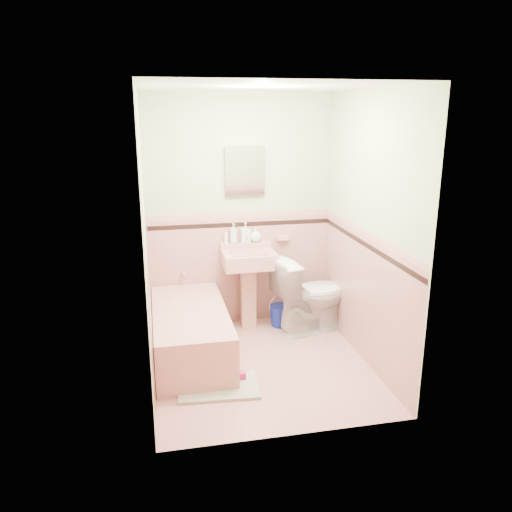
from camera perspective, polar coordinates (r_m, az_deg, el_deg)
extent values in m
plane|color=tan|center=(4.94, 0.61, -12.02)|extent=(2.20, 2.20, 0.00)
plane|color=white|center=(4.36, 0.71, 18.36)|extent=(2.20, 2.20, 0.00)
plane|color=beige|center=(5.54, -1.81, 4.87)|extent=(2.50, 0.00, 2.50)
plane|color=beige|center=(3.46, 4.58, -2.08)|extent=(2.50, 0.00, 2.50)
plane|color=beige|center=(4.39, -12.21, 1.51)|extent=(0.00, 2.50, 2.50)
plane|color=beige|center=(4.80, 12.41, 2.74)|extent=(0.00, 2.50, 2.50)
plane|color=tan|center=(5.69, -1.73, -1.58)|extent=(2.00, 0.00, 2.00)
plane|color=tan|center=(3.73, 4.31, -11.56)|extent=(2.00, 0.00, 2.00)
plane|color=tan|center=(4.59, -11.58, -6.36)|extent=(0.00, 2.20, 2.20)
plane|color=tan|center=(4.98, 11.84, -4.56)|extent=(0.00, 2.20, 2.20)
plane|color=black|center=(5.55, -1.76, 3.52)|extent=(2.00, 0.00, 2.00)
plane|color=black|center=(3.52, 4.46, -4.00)|extent=(2.00, 0.00, 2.00)
plane|color=black|center=(4.42, -11.88, -0.11)|extent=(0.00, 2.20, 2.20)
plane|color=black|center=(4.82, 12.12, 1.23)|extent=(0.00, 2.20, 2.20)
plane|color=tan|center=(5.53, -1.77, 4.53)|extent=(2.00, 0.00, 2.00)
plane|color=tan|center=(3.49, 4.49, -2.46)|extent=(2.00, 0.00, 2.00)
plane|color=tan|center=(4.39, -11.95, 1.15)|extent=(0.00, 2.20, 2.20)
plane|color=tan|center=(4.80, 12.19, 2.38)|extent=(0.00, 2.20, 2.20)
cube|color=tan|center=(5.05, -7.28, -8.64)|extent=(0.70, 1.50, 0.45)
cylinder|color=silver|center=(5.58, -8.05, -1.79)|extent=(0.04, 0.12, 0.04)
cylinder|color=silver|center=(5.52, -1.09, 1.64)|extent=(0.02, 0.02, 0.10)
cube|color=white|center=(5.45, -1.27, 9.48)|extent=(0.41, 0.04, 0.51)
cube|color=tan|center=(5.67, 2.98, 2.00)|extent=(0.12, 0.07, 0.04)
imported|color=#B2B2B2|center=(5.52, -2.53, 2.55)|extent=(0.11, 0.11, 0.21)
imported|color=#B2B2B2|center=(5.54, -1.20, 2.64)|extent=(0.10, 0.11, 0.22)
imported|color=#B2B2B2|center=(5.56, -0.07, 2.40)|extent=(0.16, 0.16, 0.16)
cylinder|color=white|center=(5.51, -3.36, 2.03)|extent=(0.04, 0.04, 0.12)
imported|color=white|center=(5.53, 6.14, -4.24)|extent=(0.90, 0.63, 0.83)
cube|color=#96A287|center=(4.58, -4.20, -14.31)|extent=(0.72, 0.51, 0.03)
cube|color=#BF1E59|center=(4.65, -2.14, -13.16)|extent=(0.15, 0.07, 0.06)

